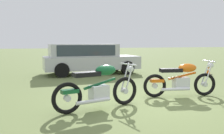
% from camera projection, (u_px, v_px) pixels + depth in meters
% --- Properties ---
extents(ground_plane, '(120.00, 120.00, 0.00)m').
position_uv_depth(ground_plane, '(143.00, 101.00, 6.13)').
color(ground_plane, olive).
extents(motorcycle_green, '(2.12, 0.80, 1.02)m').
position_uv_depth(motorcycle_green, '(99.00, 87.00, 5.38)').
color(motorcycle_green, black).
rests_on(motorcycle_green, ground).
extents(motorcycle_orange, '(2.08, 0.75, 1.02)m').
position_uv_depth(motorcycle_orange, '(181.00, 80.00, 6.64)').
color(motorcycle_orange, black).
rests_on(motorcycle_orange, ground).
extents(car_silver, '(4.47, 1.94, 1.43)m').
position_uv_depth(car_silver, '(87.00, 57.00, 11.43)').
color(car_silver, '#B2B5BA').
rests_on(car_silver, ground).
extents(traffic_cone, '(0.25, 0.25, 0.47)m').
position_uv_depth(traffic_cone, '(208.00, 70.00, 11.14)').
color(traffic_cone, '#EA590F').
rests_on(traffic_cone, ground).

